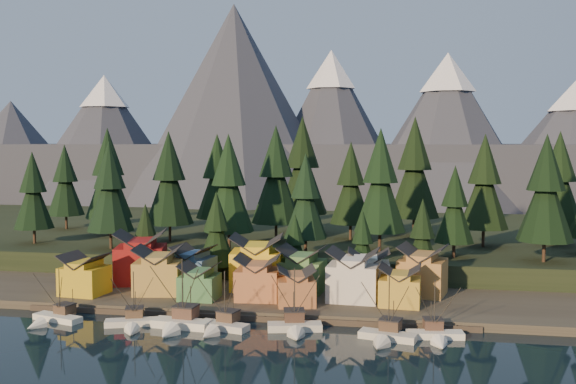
% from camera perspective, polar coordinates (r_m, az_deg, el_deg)
% --- Properties ---
extents(ground, '(500.00, 500.00, 0.00)m').
position_cam_1_polar(ground, '(99.50, -6.20, -13.60)').
color(ground, black).
rests_on(ground, ground).
extents(shore_strip, '(400.00, 50.00, 1.50)m').
position_cam_1_polar(shore_strip, '(136.80, -1.45, -8.24)').
color(shore_strip, '#352F27').
rests_on(shore_strip, ground).
extents(hillside, '(420.00, 100.00, 6.00)m').
position_cam_1_polar(hillside, '(184.83, 1.66, -4.21)').
color(hillside, black).
rests_on(hillside, ground).
extents(dock, '(80.00, 4.00, 1.00)m').
position_cam_1_polar(dock, '(114.62, -3.85, -10.89)').
color(dock, '#43382F').
rests_on(dock, ground).
extents(mountain_ridge, '(560.00, 190.00, 90.00)m').
position_cam_1_polar(mountain_ridge, '(305.96, 4.30, 3.53)').
color(mountain_ridge, '#424554').
rests_on(mountain_ridge, ground).
extents(boat_0, '(9.78, 10.21, 9.95)m').
position_cam_1_polar(boat_0, '(118.54, -20.19, -9.99)').
color(boat_0, white).
rests_on(boat_0, ground).
extents(boat_1, '(10.07, 10.45, 10.09)m').
position_cam_1_polar(boat_1, '(111.81, -13.59, -10.70)').
color(boat_1, silver).
rests_on(boat_1, ground).
extents(boat_2, '(10.24, 10.97, 12.62)m').
position_cam_1_polar(boat_2, '(108.88, -9.72, -10.68)').
color(boat_2, silver).
rests_on(boat_2, ground).
extents(boat_3, '(9.24, 9.75, 10.74)m').
position_cam_1_polar(boat_3, '(107.16, -6.05, -11.11)').
color(boat_3, beige).
rests_on(boat_3, ground).
extents(boat_4, '(9.55, 10.11, 11.44)m').
position_cam_1_polar(boat_4, '(105.99, 0.63, -11.17)').
color(boat_4, beige).
rests_on(boat_4, ground).
extents(boat_5, '(9.57, 10.06, 10.95)m').
position_cam_1_polar(boat_5, '(102.49, 8.72, -11.85)').
color(boat_5, beige).
rests_on(boat_5, ground).
extents(boat_6, '(9.40, 10.03, 10.16)m').
position_cam_1_polar(boat_6, '(104.67, 13.04, -11.70)').
color(boat_6, white).
rests_on(boat_6, ground).
extents(house_front_0, '(8.62, 8.24, 7.85)m').
position_cam_1_polar(house_front_0, '(130.58, -17.64, -6.88)').
color(house_front_0, gold).
rests_on(house_front_0, shore_strip).
extents(house_front_1, '(10.06, 9.77, 9.07)m').
position_cam_1_polar(house_front_1, '(127.85, -11.45, -6.70)').
color(house_front_1, '#AC873D').
rests_on(house_front_1, shore_strip).
extents(house_front_2, '(6.88, 6.94, 6.68)m').
position_cam_1_polar(house_front_2, '(122.06, -7.88, -7.79)').
color(house_front_2, '#3D7240').
rests_on(house_front_2, shore_strip).
extents(house_front_3, '(8.54, 8.19, 8.20)m').
position_cam_1_polar(house_front_3, '(120.81, -2.70, -7.50)').
color(house_front_3, '#A9653C').
rests_on(house_front_3, shore_strip).
extents(house_front_4, '(8.21, 8.60, 6.83)m').
position_cam_1_polar(house_front_4, '(116.84, 0.72, -8.26)').
color(house_front_4, '#A6653B').
rests_on(house_front_4, shore_strip).
extents(house_front_5, '(9.63, 8.85, 9.59)m').
position_cam_1_polar(house_front_5, '(120.22, 5.82, -7.22)').
color(house_front_5, beige).
rests_on(house_front_5, shore_strip).
extents(house_front_6, '(7.64, 7.27, 7.23)m').
position_cam_1_polar(house_front_6, '(117.96, 9.91, -8.10)').
color(house_front_6, gold).
rests_on(house_front_6, shore_strip).
extents(house_back_0, '(11.94, 11.66, 10.81)m').
position_cam_1_polar(house_back_0, '(137.69, -12.95, -5.55)').
color(house_back_0, maroon).
rests_on(house_back_0, shore_strip).
extents(house_back_1, '(8.60, 8.68, 8.35)m').
position_cam_1_polar(house_back_1, '(132.22, -8.40, -6.46)').
color(house_back_1, '#365680').
rests_on(house_back_1, shore_strip).
extents(house_back_2, '(11.16, 10.44, 10.75)m').
position_cam_1_polar(house_back_2, '(129.18, -2.78, -6.11)').
color(house_back_2, yellow).
rests_on(house_back_2, shore_strip).
extents(house_back_3, '(9.48, 8.64, 8.82)m').
position_cam_1_polar(house_back_3, '(127.09, 1.24, -6.74)').
color(house_back_3, '#4D7C43').
rests_on(house_back_3, shore_strip).
extents(house_back_4, '(8.40, 8.11, 8.64)m').
position_cam_1_polar(house_back_4, '(125.51, 7.18, -6.97)').
color(house_back_4, white).
rests_on(house_back_4, shore_strip).
extents(house_back_5, '(10.20, 10.28, 9.53)m').
position_cam_1_polar(house_back_5, '(126.57, 11.86, -6.72)').
color(house_back_5, '#A8763B').
rests_on(house_back_5, shore_strip).
extents(tree_hill_0, '(9.71, 9.71, 22.63)m').
position_cam_1_polar(tree_hill_0, '(168.57, -21.71, -0.10)').
color(tree_hill_0, '#332319').
rests_on(tree_hill_0, hillside).
extents(tree_hill_1, '(12.31, 12.31, 28.68)m').
position_cam_1_polar(tree_hill_1, '(176.59, -15.69, 1.31)').
color(tree_hill_1, '#332319').
rests_on(tree_hill_1, hillside).
extents(tree_hill_2, '(10.82, 10.82, 25.20)m').
position_cam_1_polar(tree_hill_2, '(154.39, -15.56, 0.18)').
color(tree_hill_2, '#332319').
rests_on(tree_hill_2, hillside).
extents(tree_hill_3, '(11.86, 11.86, 27.64)m').
position_cam_1_polar(tree_hill_3, '(161.39, -10.52, 0.92)').
color(tree_hill_3, '#332319').
rests_on(tree_hill_3, hillside).
extents(tree_hill_4, '(11.65, 11.65, 27.15)m').
position_cam_1_polar(tree_hill_4, '(173.08, -6.29, 1.11)').
color(tree_hill_4, '#332319').
rests_on(tree_hill_4, hillside).
extents(tree_hill_5, '(11.51, 11.51, 26.80)m').
position_cam_1_polar(tree_hill_5, '(146.36, -5.29, 0.45)').
color(tree_hill_5, '#332319').
rests_on(tree_hill_5, hillside).
extents(tree_hill_6, '(12.49, 12.49, 29.09)m').
position_cam_1_polar(tree_hill_6, '(159.02, -1.07, 1.23)').
color(tree_hill_6, '#332319').
rests_on(tree_hill_6, hillside).
extents(tree_hill_7, '(9.66, 9.66, 22.51)m').
position_cam_1_polar(tree_hill_7, '(140.86, 1.58, -0.65)').
color(tree_hill_7, '#332319').
rests_on(tree_hill_7, hillside).
extents(tree_hill_8, '(10.74, 10.74, 25.02)m').
position_cam_1_polar(tree_hill_8, '(163.64, 5.60, 0.52)').
color(tree_hill_8, '#332319').
rests_on(tree_hill_8, hillside).
extents(tree_hill_9, '(12.07, 12.07, 28.11)m').
position_cam_1_polar(tree_hill_9, '(146.14, 8.21, 0.70)').
color(tree_hill_9, '#332319').
rests_on(tree_hill_9, hillside).
extents(tree_hill_10, '(13.54, 13.54, 31.55)m').
position_cam_1_polar(tree_hill_10, '(170.96, 11.18, 1.82)').
color(tree_hill_10, '#332319').
rests_on(tree_hill_10, hillside).
extents(tree_hill_11, '(8.54, 8.54, 19.91)m').
position_cam_1_polar(tree_hill_11, '(141.89, 14.59, -1.33)').
color(tree_hill_11, '#332319').
rests_on(tree_hill_11, hillside).
extents(tree_hill_12, '(11.54, 11.54, 26.89)m').
position_cam_1_polar(tree_hill_12, '(158.26, 17.06, 0.59)').
color(tree_hill_12, '#332319').
rests_on(tree_hill_12, hillside).
extents(tree_hill_13, '(11.41, 11.41, 26.59)m').
position_cam_1_polar(tree_hill_13, '(142.17, 21.93, -0.02)').
color(tree_hill_13, '#332319').
rests_on(tree_hill_13, hillside).
extents(tree_hill_14, '(11.84, 11.84, 27.58)m').
position_cam_1_polar(tree_hill_14, '(167.24, 22.94, 0.76)').
color(tree_hill_14, '#332319').
rests_on(tree_hill_14, hillside).
extents(tree_hill_15, '(13.71, 13.71, 31.93)m').
position_cam_1_polar(tree_hill_15, '(174.98, 1.29, 2.03)').
color(tree_hill_15, '#332319').
rests_on(tree_hill_15, hillside).
extents(tree_hill_16, '(10.41, 10.41, 24.26)m').
position_cam_1_polar(tree_hill_16, '(193.90, -19.18, 0.78)').
color(tree_hill_16, '#332319').
rests_on(tree_hill_16, hillside).
extents(tree_shore_0, '(6.89, 6.89, 16.06)m').
position_cam_1_polar(tree_shore_0, '(143.25, -12.53, -3.90)').
color(tree_shore_0, '#332319').
rests_on(tree_shore_0, shore_strip).
extents(tree_shore_1, '(8.15, 8.15, 18.99)m').
position_cam_1_polar(tree_shore_1, '(137.69, -6.37, -3.48)').
color(tree_shore_1, '#332319').
rests_on(tree_shore_1, shore_strip).
extents(tree_shore_2, '(6.19, 6.19, 14.42)m').
position_cam_1_polar(tree_shore_2, '(134.28, 0.64, -4.74)').
color(tree_shore_2, '#332319').
rests_on(tree_shore_2, shore_strip).
extents(tree_shore_3, '(6.66, 6.66, 15.51)m').
position_cam_1_polar(tree_shore_3, '(132.63, 6.64, -4.62)').
color(tree_shore_3, '#332319').
rests_on(tree_shore_3, shore_strip).
extents(tree_shore_4, '(7.77, 7.77, 18.09)m').
position_cam_1_polar(tree_shore_4, '(132.26, 11.85, -4.09)').
color(tree_shore_4, '#332319').
rests_on(tree_shore_4, shore_strip).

